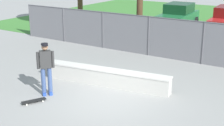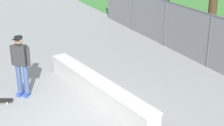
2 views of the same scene
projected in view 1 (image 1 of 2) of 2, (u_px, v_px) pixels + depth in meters
name	position (u px, v px, depth m)	size (l,w,h in m)	color
ground_plane	(107.00, 100.00, 11.20)	(80.00, 80.00, 0.00)	gray
concrete_ledge	(105.00, 77.00, 12.46)	(5.02, 1.17, 0.64)	#B7B5AD
skateboarder	(46.00, 66.00, 11.35)	(0.44, 0.48, 1.84)	#2647A5
skateboard	(34.00, 101.00, 10.96)	(0.54, 0.80, 0.09)	black
chainlink_fence	(175.00, 38.00, 15.47)	(18.93, 0.07, 1.94)	#4C4C51
car_green	(178.00, 15.00, 22.98)	(2.22, 4.30, 1.66)	#1E6638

